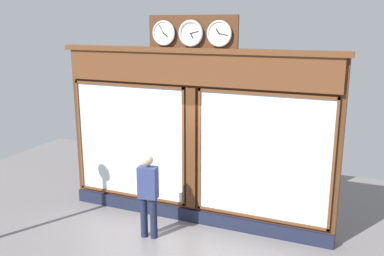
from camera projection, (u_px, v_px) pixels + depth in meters
shop_facade at (194, 136)px, 8.57m from camera, size 5.81×0.42×4.21m
pedestrian at (148, 192)px, 8.04m from camera, size 0.38×0.26×1.69m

